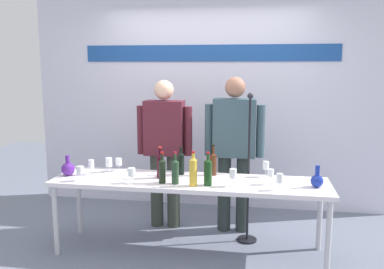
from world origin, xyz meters
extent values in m
plane|color=slate|center=(0.00, 0.00, 0.00)|extent=(10.00, 10.00, 0.00)
cube|color=silver|center=(0.00, 1.42, 1.50)|extent=(4.46, 0.10, 3.00)
cube|color=#1E4B97|center=(0.00, 1.37, 1.94)|extent=(3.12, 0.01, 0.20)
cube|color=white|center=(0.00, 0.00, 0.70)|extent=(2.61, 0.62, 0.04)
cylinder|color=silver|center=(-1.24, -0.26, 0.34)|extent=(0.05, 0.05, 0.68)
cylinder|color=silver|center=(1.24, -0.26, 0.34)|extent=(0.05, 0.05, 0.68)
cylinder|color=silver|center=(-1.24, 0.26, 0.34)|extent=(0.05, 0.05, 0.68)
cylinder|color=silver|center=(1.24, 0.26, 0.34)|extent=(0.05, 0.05, 0.68)
sphere|color=#54228B|center=(-1.20, -0.04, 0.79)|extent=(0.13, 0.13, 0.13)
cylinder|color=#54228B|center=(-1.20, -0.04, 0.88)|extent=(0.04, 0.04, 0.08)
sphere|color=#182C97|center=(1.16, -0.04, 0.78)|extent=(0.11, 0.11, 0.11)
cylinder|color=#182C97|center=(1.16, -0.04, 0.87)|extent=(0.04, 0.04, 0.10)
cylinder|color=#343C31|center=(-0.48, 0.60, 0.41)|extent=(0.14, 0.14, 0.82)
cylinder|color=#343C31|center=(-0.29, 0.60, 0.41)|extent=(0.14, 0.14, 0.82)
cube|color=#551E2A|center=(-0.38, 0.60, 1.12)|extent=(0.42, 0.22, 0.59)
cylinder|color=#551E2A|center=(-0.64, 0.60, 1.09)|extent=(0.09, 0.09, 0.53)
cylinder|color=#551E2A|center=(-0.12, 0.60, 1.09)|extent=(0.09, 0.09, 0.53)
sphere|color=beige|center=(-0.38, 0.60, 1.53)|extent=(0.21, 0.21, 0.21)
cylinder|color=#29322F|center=(0.28, 0.60, 0.42)|extent=(0.14, 0.14, 0.83)
cylinder|color=#29322F|center=(0.48, 0.60, 0.42)|extent=(0.14, 0.14, 0.83)
cube|color=#38515B|center=(0.38, 0.60, 1.14)|extent=(0.44, 0.22, 0.62)
cylinder|color=#38515B|center=(0.11, 0.60, 1.11)|extent=(0.09, 0.09, 0.55)
cylinder|color=#38515B|center=(0.65, 0.60, 1.11)|extent=(0.09, 0.09, 0.55)
sphere|color=#9F6A54|center=(0.38, 0.60, 1.57)|extent=(0.22, 0.22, 0.22)
cylinder|color=#4A2513|center=(0.20, 0.22, 0.82)|extent=(0.07, 0.07, 0.20)
cone|color=#4A2513|center=(0.20, 0.22, 0.93)|extent=(0.07, 0.07, 0.03)
cylinder|color=#4A2513|center=(0.20, 0.22, 0.97)|extent=(0.03, 0.03, 0.09)
cylinder|color=black|center=(0.20, 0.22, 1.02)|extent=(0.03, 0.03, 0.02)
cylinder|color=#153814|center=(0.19, -0.14, 0.83)|extent=(0.07, 0.07, 0.22)
cone|color=#153814|center=(0.19, -0.14, 0.96)|extent=(0.07, 0.07, 0.03)
cylinder|color=#153814|center=(0.19, -0.14, 0.98)|extent=(0.02, 0.02, 0.07)
cylinder|color=#AC1C1F|center=(0.19, -0.14, 1.02)|extent=(0.03, 0.03, 0.02)
cylinder|color=black|center=(-0.12, 0.19, 0.82)|extent=(0.06, 0.06, 0.20)
cone|color=black|center=(-0.12, 0.19, 0.93)|extent=(0.06, 0.06, 0.03)
cylinder|color=black|center=(-0.12, 0.19, 0.96)|extent=(0.02, 0.02, 0.07)
cylinder|color=black|center=(-0.12, 0.19, 1.00)|extent=(0.03, 0.03, 0.02)
cylinder|color=black|center=(-0.23, -0.13, 0.82)|extent=(0.06, 0.06, 0.20)
cone|color=black|center=(-0.23, -0.13, 0.94)|extent=(0.06, 0.06, 0.03)
cylinder|color=black|center=(-0.23, -0.13, 0.96)|extent=(0.03, 0.03, 0.07)
cylinder|color=#B01515|center=(-0.23, -0.13, 1.01)|extent=(0.03, 0.03, 0.02)
cylinder|color=gold|center=(0.07, -0.18, 0.84)|extent=(0.07, 0.07, 0.24)
cone|color=gold|center=(0.07, -0.18, 0.97)|extent=(0.07, 0.07, 0.03)
cylinder|color=gold|center=(0.07, -0.18, 0.99)|extent=(0.03, 0.03, 0.06)
cylinder|color=red|center=(0.07, -0.18, 1.03)|extent=(0.03, 0.03, 0.02)
cylinder|color=#223E27|center=(-0.11, -0.14, 0.82)|extent=(0.07, 0.07, 0.21)
cone|color=#223E27|center=(-0.11, -0.14, 0.94)|extent=(0.07, 0.07, 0.03)
cylinder|color=#223E27|center=(-0.11, -0.14, 0.97)|extent=(0.02, 0.02, 0.08)
cylinder|color=#AA1524|center=(-0.11, -0.14, 1.02)|extent=(0.03, 0.03, 0.02)
cylinder|color=black|center=(-0.29, 0.03, 0.83)|extent=(0.07, 0.07, 0.21)
cone|color=black|center=(-0.29, 0.03, 0.94)|extent=(0.07, 0.07, 0.03)
cylinder|color=black|center=(-0.29, 0.03, 0.97)|extent=(0.03, 0.03, 0.08)
cylinder|color=#AF261E|center=(-0.29, 0.03, 1.02)|extent=(0.03, 0.03, 0.02)
cylinder|color=white|center=(-0.99, 0.03, 0.72)|extent=(0.06, 0.06, 0.00)
cylinder|color=white|center=(-0.99, 0.03, 0.75)|extent=(0.01, 0.01, 0.06)
cylinder|color=white|center=(-0.99, 0.03, 0.83)|extent=(0.06, 0.06, 0.09)
cylinder|color=white|center=(-1.00, -0.20, 0.72)|extent=(0.06, 0.06, 0.00)
cylinder|color=white|center=(-1.00, -0.20, 0.76)|extent=(0.01, 0.01, 0.07)
cylinder|color=white|center=(-1.00, -0.20, 0.83)|extent=(0.07, 0.07, 0.07)
cylinder|color=white|center=(-0.51, -0.18, 0.72)|extent=(0.06, 0.06, 0.00)
cylinder|color=white|center=(-0.51, -0.18, 0.76)|extent=(0.01, 0.01, 0.06)
cylinder|color=white|center=(-0.51, -0.18, 0.83)|extent=(0.07, 0.07, 0.07)
cylinder|color=white|center=(-0.77, 0.22, 0.72)|extent=(0.06, 0.06, 0.00)
cylinder|color=white|center=(-0.77, 0.22, 0.75)|extent=(0.01, 0.01, 0.06)
cylinder|color=white|center=(-0.77, 0.22, 0.82)|extent=(0.06, 0.06, 0.07)
cylinder|color=white|center=(-0.85, 0.15, 0.72)|extent=(0.06, 0.06, 0.00)
cylinder|color=white|center=(-0.85, 0.15, 0.75)|extent=(0.01, 0.01, 0.06)
cylinder|color=white|center=(-0.85, 0.15, 0.83)|extent=(0.07, 0.07, 0.09)
cylinder|color=white|center=(0.82, -0.18, 0.72)|extent=(0.06, 0.06, 0.00)
cylinder|color=white|center=(0.82, -0.18, 0.76)|extent=(0.01, 0.01, 0.07)
cylinder|color=white|center=(0.82, -0.18, 0.83)|extent=(0.06, 0.06, 0.08)
cylinder|color=white|center=(0.75, -0.02, 0.72)|extent=(0.06, 0.06, 0.00)
cylinder|color=white|center=(0.75, -0.02, 0.76)|extent=(0.01, 0.01, 0.07)
cylinder|color=white|center=(0.75, -0.02, 0.83)|extent=(0.06, 0.06, 0.07)
cylinder|color=white|center=(0.71, 0.24, 0.72)|extent=(0.06, 0.06, 0.00)
cylinder|color=white|center=(0.71, 0.24, 0.76)|extent=(0.01, 0.01, 0.07)
cylinder|color=white|center=(0.71, 0.24, 0.84)|extent=(0.06, 0.06, 0.08)
cylinder|color=white|center=(0.42, -0.14, 0.72)|extent=(0.06, 0.06, 0.00)
cylinder|color=white|center=(0.42, -0.14, 0.76)|extent=(0.01, 0.01, 0.08)
cylinder|color=white|center=(0.42, -0.14, 0.84)|extent=(0.06, 0.06, 0.08)
cylinder|color=black|center=(0.54, 0.35, 0.01)|extent=(0.20, 0.20, 0.02)
cylinder|color=black|center=(0.54, 0.35, 0.73)|extent=(0.02, 0.02, 1.47)
sphere|color=#232328|center=(0.54, 0.35, 1.50)|extent=(0.06, 0.06, 0.06)
camera|label=1|loc=(0.64, -3.66, 1.79)|focal=38.12mm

